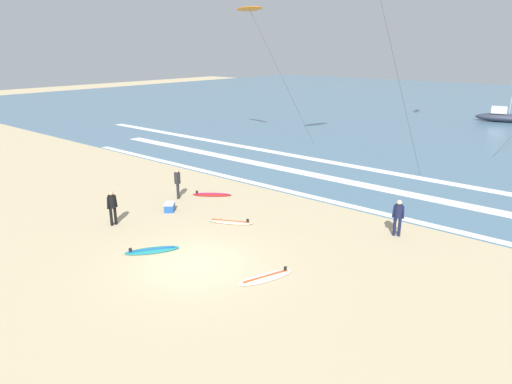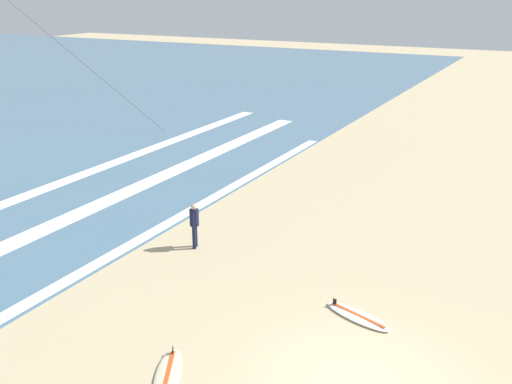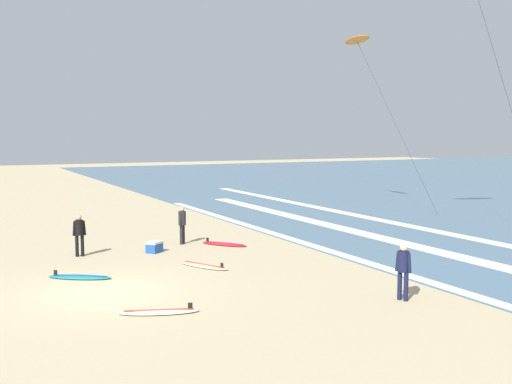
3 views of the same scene
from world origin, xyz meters
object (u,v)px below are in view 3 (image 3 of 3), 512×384
Objects in this scene: surfboard_right_spare at (80,277)px; surfboard_left_pile at (224,244)px; surfer_left_far at (403,267)px; kite_orange_high_left at (357,41)px; surfer_left_near at (79,232)px; surfboard_near_water at (204,266)px; surfer_foreground_main at (182,222)px; surfboard_foreground_flat at (159,311)px; cooler_box at (154,247)px.

surfboard_left_pile is at bearing 116.51° from surfboard_right_spare.
kite_orange_high_left is (-18.02, 11.45, 9.47)m from surfer_left_far.
kite_orange_high_left is at bearing 147.56° from surfer_left_far.
surfer_left_near is 5.31m from surfboard_near_water.
surfboard_foreground_flat is (9.05, -3.88, -0.91)m from surfer_foreground_main.
surfer_foreground_main is 0.73× the size of surfboard_foreground_flat.
surfboard_left_pile is (-9.94, -1.12, -0.91)m from surfer_left_far.
surfer_foreground_main is 2.02m from surfboard_left_pile.
surfboard_right_spare is 4.23m from surfboard_near_water.
surfboard_near_water is (4.52, -0.81, -0.91)m from surfer_foreground_main.
surfer_foreground_main is 2.11× the size of cooler_box.
surfboard_foreground_flat is at bearing -106.34° from surfer_left_far.
kite_orange_high_left is at bearing 120.69° from surfboard_right_spare.
surfboard_right_spare is 4.58m from cooler_box.
surfboard_right_spare is at bearing -131.24° from surfer_left_far.
surfer_left_near and surfer_foreground_main have the same top height.
surfer_left_far is at bearing 6.42° from surfboard_left_pile.
surfboard_near_water is at bearing -10.11° from surfer_foreground_main.
surfboard_right_spare is (-6.69, -7.63, -0.91)m from surfer_left_far.
surfboard_foreground_flat is 26.25m from kite_orange_high_left.
surfboard_right_spare and surfboard_near_water have the same top height.
kite_orange_high_left is at bearing 131.95° from surfboard_foreground_flat.
surfboard_left_pile is at bearing 146.28° from surfboard_foreground_flat.
surfboard_right_spare is 0.97× the size of surfboard_near_water.
surfer_left_far reaches higher than cooler_box.
surfer_left_far is 7.34m from surfboard_near_water.
surfer_foreground_main is at bearing -166.61° from surfer_left_far.
cooler_box is (8.29, -15.66, -10.20)m from kite_orange_high_left.
surfboard_left_pile is 7.28m from surfboard_right_spare.
surfboard_foreground_flat is 1.02× the size of surfboard_near_water.
surfboard_left_pile is at bearing 86.77° from surfer_left_near.
surfboard_left_pile is 18.19m from kite_orange_high_left.
surfer_foreground_main is at bearing -124.34° from surfboard_left_pile.
surfboard_right_spare is at bearing -93.43° from surfboard_near_water.
surfer_foreground_main is 4.68m from surfboard_near_water.
surfer_left_near is at bearing 169.66° from surfboard_right_spare.
surfer_foreground_main is at bearing -63.33° from kite_orange_high_left.
surfboard_right_spare is at bearing -48.40° from cooler_box.
kite_orange_high_left is 20.44m from cooler_box.
surfer_left_near is 1.00× the size of surfer_foreground_main.
surfboard_right_spare is at bearing -166.52° from surfboard_foreground_flat.
surfboard_near_water is (-4.54, 3.07, 0.00)m from surfboard_foreground_flat.
surfer_foreground_main is 0.78× the size of surfboard_left_pile.
surfboard_near_water is (0.25, 4.22, 0.00)m from surfboard_right_spare.
kite_orange_high_left reaches higher than surfboard_foreground_flat.
surfboard_left_pile is (1.02, 1.49, -0.91)m from surfer_foreground_main.
surfboard_foreground_flat is (8.37, 0.50, -0.91)m from surfer_left_near.
surfer_left_far is at bearing 73.66° from surfboard_foreground_flat.
surfer_left_far is 10.19m from surfboard_right_spare.
cooler_box is at bearing -52.56° from surfer_foreground_main.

